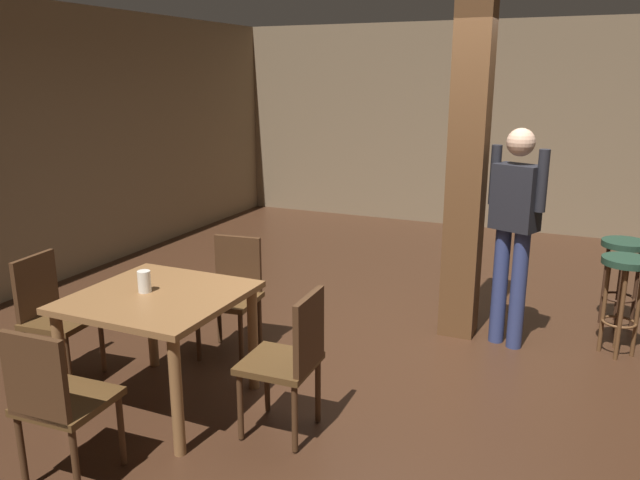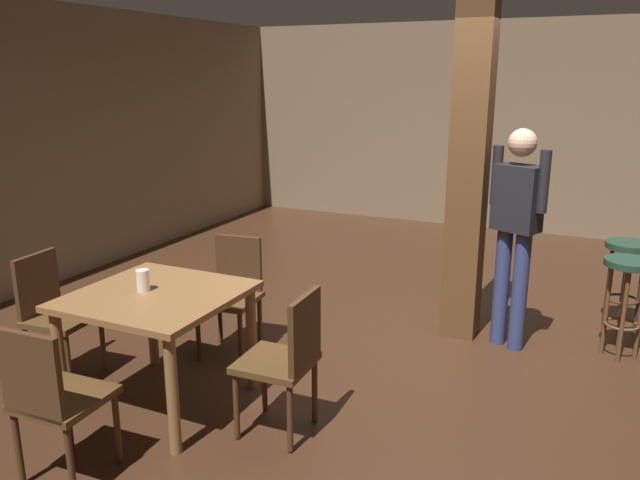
{
  "view_description": "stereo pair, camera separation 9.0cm",
  "coord_description": "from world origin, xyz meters",
  "px_view_note": "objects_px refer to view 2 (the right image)",
  "views": [
    {
      "loc": [
        1.06,
        -4.33,
        2.11
      ],
      "look_at": [
        -0.76,
        -0.22,
        0.9
      ],
      "focal_mm": 35.0,
      "sensor_mm": 36.0,
      "label": 1
    },
    {
      "loc": [
        1.14,
        -4.3,
        2.11
      ],
      "look_at": [
        -0.76,
        -0.22,
        0.9
      ],
      "focal_mm": 35.0,
      "sensor_mm": 36.0,
      "label": 2
    }
  ],
  "objects_px": {
    "dining_table": "(158,311)",
    "chair_south": "(52,396)",
    "chair_north": "(233,289)",
    "chair_west": "(53,310)",
    "standing_person": "(516,224)",
    "chair_east": "(287,356)",
    "bar_stool_mid": "(627,263)",
    "bar_stool_near": "(627,284)",
    "napkin_cup": "(143,280)"
  },
  "relations": [
    {
      "from": "dining_table",
      "to": "chair_south",
      "type": "bearing_deg",
      "value": -87.34
    },
    {
      "from": "dining_table",
      "to": "chair_north",
      "type": "relative_size",
      "value": 1.12
    },
    {
      "from": "dining_table",
      "to": "chair_west",
      "type": "xyz_separation_m",
      "value": [
        -0.92,
        -0.01,
        -0.14
      ]
    },
    {
      "from": "chair_south",
      "to": "standing_person",
      "type": "bearing_deg",
      "value": 56.06
    },
    {
      "from": "standing_person",
      "to": "chair_south",
      "type": "bearing_deg",
      "value": -123.94
    },
    {
      "from": "chair_north",
      "to": "chair_east",
      "type": "bearing_deg",
      "value": -42.88
    },
    {
      "from": "standing_person",
      "to": "bar_stool_mid",
      "type": "height_order",
      "value": "standing_person"
    },
    {
      "from": "chair_south",
      "to": "bar_stool_near",
      "type": "height_order",
      "value": "chair_south"
    },
    {
      "from": "chair_east",
      "to": "chair_north",
      "type": "xyz_separation_m",
      "value": [
        -0.93,
        0.86,
        0.0
      ]
    },
    {
      "from": "chair_east",
      "to": "standing_person",
      "type": "xyz_separation_m",
      "value": [
        0.99,
        1.85,
        0.5
      ]
    },
    {
      "from": "standing_person",
      "to": "bar_stool_near",
      "type": "bearing_deg",
      "value": 11.09
    },
    {
      "from": "chair_west",
      "to": "napkin_cup",
      "type": "relative_size",
      "value": 6.4
    },
    {
      "from": "chair_south",
      "to": "napkin_cup",
      "type": "distance_m",
      "value": 0.96
    },
    {
      "from": "dining_table",
      "to": "napkin_cup",
      "type": "relative_size",
      "value": 7.14
    },
    {
      "from": "napkin_cup",
      "to": "bar_stool_mid",
      "type": "height_order",
      "value": "napkin_cup"
    },
    {
      "from": "standing_person",
      "to": "bar_stool_mid",
      "type": "distance_m",
      "value": 1.21
    },
    {
      "from": "chair_north",
      "to": "dining_table",
      "type": "bearing_deg",
      "value": -89.32
    },
    {
      "from": "chair_east",
      "to": "standing_person",
      "type": "relative_size",
      "value": 0.52
    },
    {
      "from": "chair_east",
      "to": "chair_north",
      "type": "height_order",
      "value": "same"
    },
    {
      "from": "chair_south",
      "to": "dining_table",
      "type": "bearing_deg",
      "value": 92.66
    },
    {
      "from": "bar_stool_mid",
      "to": "chair_east",
      "type": "bearing_deg",
      "value": -124.49
    },
    {
      "from": "chair_west",
      "to": "napkin_cup",
      "type": "bearing_deg",
      "value": 0.61
    },
    {
      "from": "standing_person",
      "to": "bar_stool_mid",
      "type": "relative_size",
      "value": 2.28
    },
    {
      "from": "chair_north",
      "to": "bar_stool_mid",
      "type": "bearing_deg",
      "value": 32.96
    },
    {
      "from": "bar_stool_near",
      "to": "dining_table",
      "type": "bearing_deg",
      "value": -143.21
    },
    {
      "from": "bar_stool_near",
      "to": "chair_south",
      "type": "bearing_deg",
      "value": -132.42
    },
    {
      "from": "dining_table",
      "to": "napkin_cup",
      "type": "xyz_separation_m",
      "value": [
        -0.1,
        -0.0,
        0.19
      ]
    },
    {
      "from": "chair_south",
      "to": "bar_stool_near",
      "type": "xyz_separation_m",
      "value": [
        2.68,
        2.94,
        0.08
      ]
    },
    {
      "from": "dining_table",
      "to": "chair_east",
      "type": "height_order",
      "value": "chair_east"
    },
    {
      "from": "bar_stool_near",
      "to": "napkin_cup",
      "type": "bearing_deg",
      "value": -144.13
    },
    {
      "from": "chair_south",
      "to": "bar_stool_near",
      "type": "relative_size",
      "value": 1.15
    },
    {
      "from": "chair_west",
      "to": "standing_person",
      "type": "xyz_separation_m",
      "value": [
        2.83,
        1.89,
        0.5
      ]
    },
    {
      "from": "chair_south",
      "to": "bar_stool_near",
      "type": "bearing_deg",
      "value": 47.58
    },
    {
      "from": "dining_table",
      "to": "bar_stool_near",
      "type": "xyz_separation_m",
      "value": [
        2.72,
        2.04,
        -0.06
      ]
    },
    {
      "from": "chair_east",
      "to": "chair_north",
      "type": "bearing_deg",
      "value": 137.12
    },
    {
      "from": "chair_west",
      "to": "chair_east",
      "type": "relative_size",
      "value": 1.0
    },
    {
      "from": "dining_table",
      "to": "chair_south",
      "type": "relative_size",
      "value": 1.12
    },
    {
      "from": "dining_table",
      "to": "bar_stool_mid",
      "type": "bearing_deg",
      "value": 44.27
    },
    {
      "from": "dining_table",
      "to": "chair_east",
      "type": "relative_size",
      "value": 1.12
    },
    {
      "from": "dining_table",
      "to": "bar_stool_mid",
      "type": "relative_size",
      "value": 1.32
    },
    {
      "from": "chair_south",
      "to": "bar_stool_near",
      "type": "distance_m",
      "value": 3.98
    },
    {
      "from": "bar_stool_near",
      "to": "chair_north",
      "type": "bearing_deg",
      "value": -157.15
    },
    {
      "from": "bar_stool_near",
      "to": "chair_east",
      "type": "bearing_deg",
      "value": -131.89
    },
    {
      "from": "chair_west",
      "to": "bar_stool_near",
      "type": "distance_m",
      "value": 4.18
    },
    {
      "from": "chair_east",
      "to": "bar_stool_near",
      "type": "bearing_deg",
      "value": 48.11
    },
    {
      "from": "chair_west",
      "to": "chair_south",
      "type": "height_order",
      "value": "same"
    },
    {
      "from": "dining_table",
      "to": "chair_north",
      "type": "height_order",
      "value": "chair_north"
    },
    {
      "from": "chair_south",
      "to": "chair_east",
      "type": "height_order",
      "value": "same"
    },
    {
      "from": "napkin_cup",
      "to": "bar_stool_mid",
      "type": "bearing_deg",
      "value": 43.3
    },
    {
      "from": "chair_west",
      "to": "chair_north",
      "type": "bearing_deg",
      "value": 44.64
    }
  ]
}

